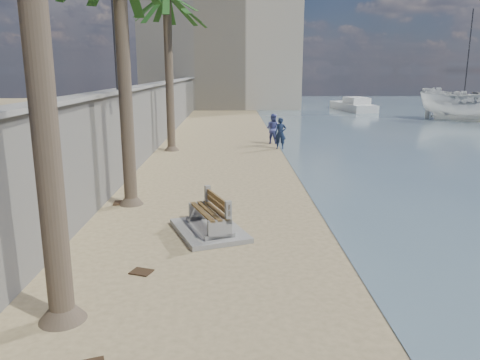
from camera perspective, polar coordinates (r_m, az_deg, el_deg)
name	(u,v)px	position (r m, az deg, el deg)	size (l,w,h in m)	color
seawall	(152,118)	(26.81, -10.67, 7.47)	(0.45, 70.00, 3.50)	gray
wall_cap	(151,85)	(26.70, -10.84, 11.31)	(0.80, 70.00, 0.12)	gray
end_building	(221,48)	(58.39, -2.32, 15.82)	(18.00, 12.00, 14.00)	#B7AA93
bench_far	(209,217)	(12.75, -3.79, -4.56)	(2.37, 2.81, 1.00)	gray
streetlight	(113,6)	(18.97, -15.22, 19.80)	(0.28, 0.28, 5.12)	#2D2D33
person_a	(281,131)	(26.54, 4.97, 5.97)	(0.72, 0.49, 2.01)	#16223C
person_b	(273,127)	(28.41, 4.03, 6.44)	(0.96, 0.74, 1.99)	#495097
boat_cruiser	(473,102)	(46.06, 26.54, 8.46)	(3.43, 3.53, 4.03)	silver
yacht_far	(353,107)	(54.24, 13.56, 8.64)	(8.74, 2.45, 1.50)	silver
sailboat_west	(463,107)	(58.74, 25.53, 8.05)	(6.47, 5.70, 10.91)	silver
debris_c	(124,203)	(16.12, -13.92, -2.70)	(0.69, 0.55, 0.03)	#382616
debris_d	(141,272)	(10.68, -11.93, -10.90)	(0.45, 0.36, 0.03)	#382616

